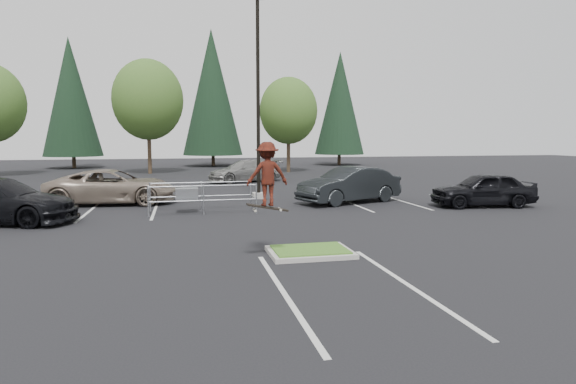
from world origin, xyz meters
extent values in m
plane|color=black|center=(0.00, 0.00, 0.00)|extent=(120.00, 120.00, 0.00)
cube|color=#A4A099|center=(0.00, 0.00, 0.06)|extent=(2.20, 1.60, 0.12)
cube|color=#38601E|center=(0.00, 0.00, 0.13)|extent=(1.95, 1.35, 0.05)
cube|color=silver|center=(-4.50, 9.00, 0.00)|extent=(0.12, 5.20, 0.01)
cube|color=silver|center=(-7.20, 9.00, 0.00)|extent=(0.12, 5.20, 0.01)
cube|color=silver|center=(-9.90, 9.00, 0.00)|extent=(0.12, 5.20, 0.01)
cube|color=silver|center=(4.50, 9.00, 0.00)|extent=(0.12, 5.20, 0.01)
cube|color=silver|center=(7.20, 9.00, 0.00)|extent=(0.12, 5.20, 0.01)
cube|color=silver|center=(9.90, 9.00, 0.00)|extent=(0.12, 5.20, 0.01)
cube|color=silver|center=(-1.35, -3.00, 0.00)|extent=(0.12, 6.00, 0.01)
cube|color=silver|center=(1.35, -3.00, 0.00)|extent=(0.12, 6.00, 0.01)
cube|color=#A4A099|center=(0.50, 12.00, 0.15)|extent=(0.60, 0.60, 0.30)
cylinder|color=black|center=(0.50, 12.00, 5.00)|extent=(0.18, 0.18, 10.00)
cylinder|color=#38281C|center=(-6.00, 30.50, 1.75)|extent=(0.32, 0.32, 3.50)
ellipsoid|color=#305B21|center=(-6.00, 30.50, 6.26)|extent=(5.89, 5.89, 6.77)
sphere|color=#305B21|center=(-5.40, 30.20, 5.52)|extent=(3.68, 3.68, 3.68)
sphere|color=#305B21|center=(-6.50, 30.90, 5.70)|extent=(4.05, 4.05, 4.05)
cylinder|color=#38281C|center=(6.00, 29.80, 1.52)|extent=(0.32, 0.32, 3.04)
ellipsoid|color=#305B21|center=(6.00, 29.80, 5.44)|extent=(5.12, 5.12, 5.89)
sphere|color=#305B21|center=(6.60, 29.50, 4.80)|extent=(3.20, 3.20, 3.20)
sphere|color=#305B21|center=(5.50, 30.20, 4.96)|extent=(3.52, 3.52, 3.52)
cylinder|color=#38281C|center=(-14.00, 40.00, 0.60)|extent=(0.36, 0.36, 1.20)
cone|color=black|center=(-14.00, 40.00, 7.10)|extent=(5.72, 5.72, 11.80)
cylinder|color=#38281C|center=(0.00, 40.50, 0.60)|extent=(0.36, 0.36, 1.20)
cone|color=black|center=(0.00, 40.50, 7.85)|extent=(6.38, 6.38, 13.30)
cylinder|color=#38281C|center=(14.00, 39.50, 0.60)|extent=(0.36, 0.36, 1.20)
cone|color=black|center=(14.00, 39.50, 6.85)|extent=(5.50, 5.50, 11.30)
cylinder|color=#919499|center=(-4.64, 7.21, 0.62)|extent=(0.06, 0.06, 1.24)
cylinder|color=#919499|center=(-4.66, 8.72, 0.62)|extent=(0.06, 0.06, 1.24)
cylinder|color=#919499|center=(-2.49, 7.25, 0.62)|extent=(0.06, 0.06, 1.24)
cylinder|color=#919499|center=(-2.51, 8.75, 0.62)|extent=(0.06, 0.06, 1.24)
cylinder|color=#919499|center=(-0.34, 7.28, 0.62)|extent=(0.06, 0.06, 1.24)
cylinder|color=#919499|center=(-0.36, 8.79, 0.62)|extent=(0.06, 0.06, 1.24)
cylinder|color=#919499|center=(-2.49, 7.25, 0.59)|extent=(4.30, 0.12, 0.05)
cylinder|color=#919499|center=(-2.49, 7.25, 1.18)|extent=(4.30, 0.12, 0.05)
cylinder|color=#919499|center=(-2.51, 8.75, 0.59)|extent=(4.30, 0.12, 0.05)
cylinder|color=#919499|center=(-2.51, 8.75, 1.18)|extent=(4.30, 0.12, 0.05)
cube|color=#919499|center=(-3.14, 7.99, 0.77)|extent=(0.92, 0.57, 0.52)
cube|color=black|center=(-1.20, -0.25, 1.35)|extent=(1.08, 0.40, 0.24)
cylinder|color=beige|center=(-1.53, -0.35, 1.29)|extent=(0.07, 0.04, 0.07)
cylinder|color=beige|center=(-1.53, -0.14, 1.29)|extent=(0.07, 0.04, 0.07)
cylinder|color=beige|center=(-0.87, -0.35, 1.29)|extent=(0.07, 0.04, 0.07)
cylinder|color=beige|center=(-0.87, -0.14, 1.29)|extent=(0.07, 0.04, 0.07)
imported|color=maroon|center=(-1.20, -0.25, 2.21)|extent=(1.08, 0.66, 1.63)
imported|color=gray|center=(-6.50, 11.50, 0.81)|extent=(6.05, 3.14, 1.63)
imported|color=black|center=(4.50, 9.52, 0.85)|extent=(5.47, 3.50, 1.70)
imported|color=black|center=(10.00, 7.00, 0.77)|extent=(4.74, 2.39, 1.55)
imported|color=gray|center=(1.06, 21.25, 0.76)|extent=(5.68, 3.84, 1.53)
camera|label=1|loc=(-3.30, -12.21, 3.14)|focal=30.00mm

